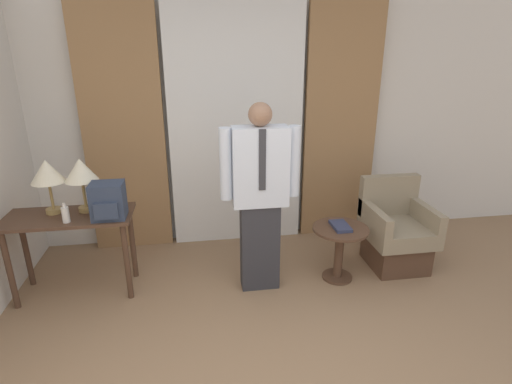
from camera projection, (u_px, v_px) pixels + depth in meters
wall_back at (235, 120)px, 4.32m from camera, size 10.00×0.06×2.70m
curtain_sheer_center at (236, 127)px, 4.22m from camera, size 1.41×0.06×2.58m
curtain_drape_left at (124, 131)px, 4.05m from camera, size 0.81×0.06×2.58m
curtain_drape_right at (341, 124)px, 4.39m from camera, size 0.81×0.06×2.58m
desk at (71, 230)px, 3.43m from camera, size 1.05×0.48×0.74m
table_lamp_left at (47, 173)px, 3.32m from camera, size 0.28×0.28×0.47m
table_lamp_right at (81, 172)px, 3.36m from camera, size 0.28×0.28×0.47m
bottle_near_edge at (66, 214)px, 3.23m from camera, size 0.06×0.06×0.17m
backpack at (108, 201)px, 3.28m from camera, size 0.27×0.25×0.30m
person at (260, 194)px, 3.41m from camera, size 0.68×0.22×1.68m
armchair at (396, 234)px, 3.98m from camera, size 0.60×0.63×0.87m
side_table at (340, 244)px, 3.71m from camera, size 0.51×0.51×0.53m
book at (340, 226)px, 3.65m from camera, size 0.15×0.25×0.03m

